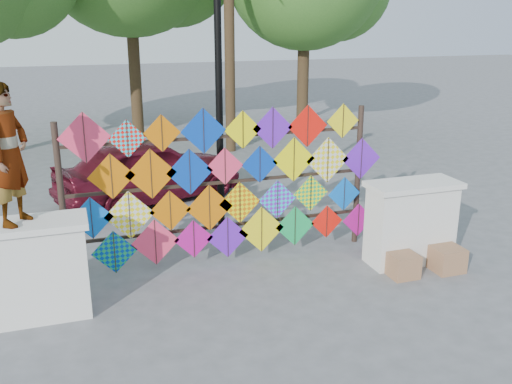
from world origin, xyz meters
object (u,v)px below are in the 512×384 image
(sedan, at_px, (149,170))
(kite_rack, at_px, (227,186))
(vendor_woman, at_px, (9,155))
(lamppost, at_px, (219,77))

(sedan, bearing_deg, kite_rack, 172.57)
(kite_rack, height_order, sedan, kite_rack)
(vendor_woman, relative_size, sedan, 0.44)
(vendor_woman, height_order, sedan, vendor_woman)
(sedan, distance_m, lamppost, 3.11)
(kite_rack, distance_m, lamppost, 1.97)
(kite_rack, height_order, lamppost, lamppost)
(kite_rack, distance_m, vendor_woman, 3.14)
(sedan, bearing_deg, vendor_woman, 134.70)
(lamppost, bearing_deg, kite_rack, -100.74)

